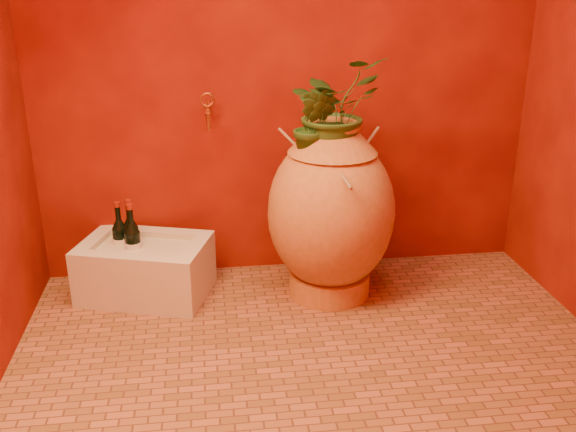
{
  "coord_description": "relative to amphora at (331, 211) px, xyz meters",
  "views": [
    {
      "loc": [
        -0.42,
        -2.15,
        1.5
      ],
      "look_at": [
        -0.08,
        0.35,
        0.53
      ],
      "focal_mm": 40.0,
      "sensor_mm": 36.0,
      "label": 1
    }
  ],
  "objects": [
    {
      "name": "floor",
      "position": [
        -0.16,
        -0.65,
        -0.43
      ],
      "size": [
        2.5,
        2.5,
        0.0
      ],
      "primitive_type": "plane",
      "color": "#964F31",
      "rests_on": "ground"
    },
    {
      "name": "amphora",
      "position": [
        0.0,
        0.0,
        0.0
      ],
      "size": [
        0.63,
        0.64,
        0.87
      ],
      "rotation": [
        0.0,
        0.0,
        0.05
      ],
      "color": "#C27136",
      "rests_on": "floor"
    },
    {
      "name": "plant_main",
      "position": [
        0.01,
        0.02,
        0.48
      ],
      "size": [
        0.55,
        0.53,
        0.47
      ],
      "primitive_type": "imported",
      "rotation": [
        0.0,
        0.0,
        0.52
      ],
      "color": "#274C1B",
      "rests_on": "amphora"
    },
    {
      "name": "wine_bottle_c",
      "position": [
        -0.94,
        0.1,
        -0.16
      ],
      "size": [
        0.08,
        0.08,
        0.32
      ],
      "color": "black",
      "rests_on": "stone_basin"
    },
    {
      "name": "wine_bottle_a",
      "position": [
        -1.01,
        0.17,
        -0.17
      ],
      "size": [
        0.08,
        0.08,
        0.31
      ],
      "color": "black",
      "rests_on": "stone_basin"
    },
    {
      "name": "plant_side",
      "position": [
        -0.09,
        -0.04,
        0.43
      ],
      "size": [
        0.25,
        0.23,
        0.35
      ],
      "primitive_type": "imported",
      "rotation": [
        0.0,
        0.0,
        -0.51
      ],
      "color": "#274C1B",
      "rests_on": "amphora"
    },
    {
      "name": "stone_basin",
      "position": [
        -0.9,
        0.1,
        -0.3
      ],
      "size": [
        0.69,
        0.58,
        0.28
      ],
      "rotation": [
        0.0,
        0.0,
        -0.31
      ],
      "color": "beige",
      "rests_on": "floor"
    },
    {
      "name": "wine_bottle_b",
      "position": [
        -0.96,
        0.16,
        -0.16
      ],
      "size": [
        0.08,
        0.08,
        0.33
      ],
      "color": "black",
      "rests_on": "stone_basin"
    },
    {
      "name": "wall_back",
      "position": [
        -0.16,
        0.35,
        0.82
      ],
      "size": [
        2.5,
        0.02,
        2.5
      ],
      "primitive_type": "cube",
      "color": "#5A0B05",
      "rests_on": "ground"
    },
    {
      "name": "wall_tap",
      "position": [
        -0.56,
        0.27,
        0.45
      ],
      "size": [
        0.07,
        0.15,
        0.17
      ],
      "color": "#B16B28",
      "rests_on": "wall_back"
    }
  ]
}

